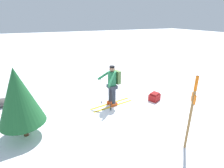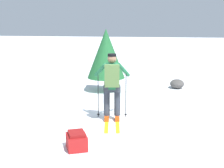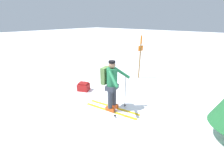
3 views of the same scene
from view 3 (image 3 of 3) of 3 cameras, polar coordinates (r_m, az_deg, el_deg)
ground_plane at (r=4.85m, az=-1.88°, el=-10.77°), size 80.00×80.00×0.00m
skier at (r=4.58m, az=-0.25°, el=0.34°), size 1.88×0.90×1.63m
dropped_backpack at (r=6.31m, az=-10.79°, el=-1.03°), size 0.55×0.51×0.34m
trail_marker at (r=7.38m, az=10.70°, el=11.26°), size 0.14×0.22×2.06m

